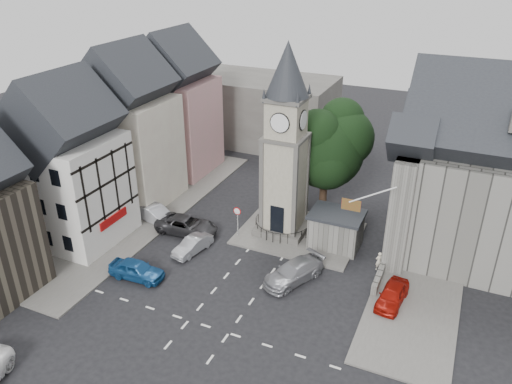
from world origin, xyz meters
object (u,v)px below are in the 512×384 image
at_px(car_west_blue, 137,270).
at_px(stone_shelter, 336,229).
at_px(car_east_red, 392,295).
at_px(clock_tower, 286,144).
at_px(pedestrian, 379,261).

bearing_deg(car_west_blue, stone_shelter, -53.05).
bearing_deg(car_east_red, stone_shelter, 141.87).
relative_size(clock_tower, pedestrian, 10.47).
xyz_separation_m(stone_shelter, pedestrian, (4.02, -1.96, -0.77)).
bearing_deg(car_west_blue, car_east_red, -78.38).
xyz_separation_m(clock_tower, car_east_red, (10.51, -6.11, -7.44)).
relative_size(car_east_red, pedestrian, 2.59).
bearing_deg(car_east_red, car_west_blue, -158.61).
distance_m(stone_shelter, car_east_red, 8.06).
distance_m(car_east_red, pedestrian, 4.03).
xyz_separation_m(stone_shelter, car_east_red, (5.71, -5.62, -0.86)).
bearing_deg(pedestrian, car_east_red, 74.35).
distance_m(stone_shelter, car_west_blue, 16.16).
height_order(car_west_blue, car_east_red, car_west_blue).
xyz_separation_m(stone_shelter, car_west_blue, (-12.30, -10.45, -0.82)).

